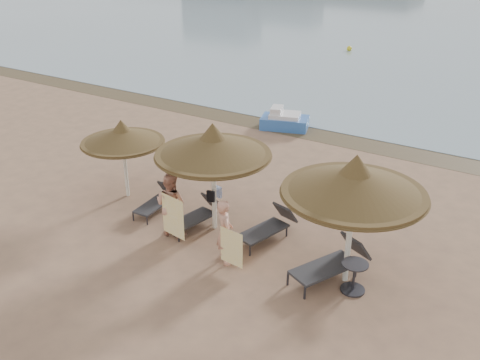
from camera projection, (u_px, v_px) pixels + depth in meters
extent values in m
plane|color=#976D51|center=(197.00, 242.00, 14.47)|extent=(160.00, 160.00, 0.00)
cube|color=brown|center=(334.00, 137.00, 21.68)|extent=(200.00, 1.60, 0.01)
cylinder|color=white|center=(126.00, 169.00, 16.61)|extent=(0.11, 0.11, 1.85)
cone|color=brown|center=(122.00, 135.00, 16.13)|extent=(2.56, 2.56, 0.48)
cone|color=brown|center=(121.00, 126.00, 16.01)|extent=(0.62, 0.62, 0.40)
cylinder|color=brown|center=(123.00, 142.00, 16.23)|extent=(2.50, 2.50, 0.09)
cylinder|color=white|center=(214.00, 192.00, 14.70)|extent=(0.13, 0.13, 2.29)
cone|color=brown|center=(213.00, 145.00, 14.11)|extent=(3.16, 3.16, 0.60)
cone|color=brown|center=(213.00, 132.00, 13.95)|extent=(0.76, 0.76, 0.49)
cylinder|color=brown|center=(213.00, 155.00, 14.23)|extent=(3.10, 3.10, 0.11)
cylinder|color=white|center=(349.00, 237.00, 12.43)|extent=(0.14, 0.14, 2.40)
cone|color=brown|center=(355.00, 181.00, 11.81)|extent=(3.32, 3.32, 0.63)
cone|color=brown|center=(356.00, 165.00, 11.64)|extent=(0.80, 0.80, 0.51)
cylinder|color=brown|center=(354.00, 193.00, 11.93)|extent=(3.25, 3.25, 0.11)
cylinder|color=#2C2C32|center=(133.00, 217.00, 15.49)|extent=(0.04, 0.04, 0.25)
cylinder|color=#2C2C32|center=(147.00, 221.00, 15.28)|extent=(0.04, 0.04, 0.25)
cylinder|color=#2C2C32|center=(158.00, 200.00, 16.48)|extent=(0.04, 0.04, 0.25)
cylinder|color=#2C2C32|center=(172.00, 203.00, 16.27)|extent=(0.04, 0.04, 0.25)
cube|color=black|center=(154.00, 205.00, 15.85)|extent=(0.64, 1.37, 0.05)
cube|color=black|center=(168.00, 188.00, 16.38)|extent=(0.57, 0.41, 0.50)
cylinder|color=#2C2C32|center=(166.00, 230.00, 14.79)|extent=(0.05, 0.05, 0.27)
cylinder|color=#2C2C32|center=(179.00, 237.00, 14.46)|extent=(0.05, 0.05, 0.27)
cylinder|color=#2C2C32|center=(201.00, 213.00, 15.67)|extent=(0.05, 0.05, 0.27)
cylinder|color=#2C2C32|center=(214.00, 219.00, 15.34)|extent=(0.05, 0.05, 0.27)
cube|color=black|center=(191.00, 219.00, 15.03)|extent=(0.86, 1.52, 0.06)
cube|color=black|center=(213.00, 202.00, 15.48)|extent=(0.66, 0.51, 0.54)
cylinder|color=#2C2C32|center=(235.00, 243.00, 14.20)|extent=(0.05, 0.05, 0.28)
cylinder|color=#2C2C32|center=(250.00, 251.00, 13.83)|extent=(0.05, 0.05, 0.28)
cylinder|color=#2C2C32|center=(272.00, 224.00, 15.07)|extent=(0.05, 0.05, 0.28)
cylinder|color=#2C2C32|center=(287.00, 232.00, 14.70)|extent=(0.05, 0.05, 0.28)
cube|color=black|center=(263.00, 231.00, 14.41)|extent=(0.99, 1.62, 0.06)
cube|color=black|center=(285.00, 212.00, 14.85)|extent=(0.71, 0.57, 0.57)
cylinder|color=#2C2C32|center=(288.00, 279.00, 12.69)|extent=(0.06, 0.06, 0.32)
cylinder|color=#2C2C32|center=(305.00, 293.00, 12.21)|extent=(0.06, 0.06, 0.32)
cylinder|color=#2C2C32|center=(338.00, 259.00, 13.47)|extent=(0.06, 0.06, 0.32)
cylinder|color=#2C2C32|center=(356.00, 271.00, 12.99)|extent=(0.06, 0.06, 0.32)
cube|color=black|center=(324.00, 268.00, 12.79)|extent=(1.36, 1.84, 0.07)
cube|color=black|center=(356.00, 246.00, 13.16)|extent=(0.84, 0.73, 0.64)
cylinder|color=#2C2C32|center=(353.00, 290.00, 12.56)|extent=(0.58, 0.58, 0.04)
cylinder|color=#2C2C32|center=(354.00, 277.00, 12.41)|extent=(0.06, 0.06, 0.71)
cylinder|color=#2C2C32|center=(355.00, 264.00, 12.25)|extent=(0.62, 0.62, 0.03)
imported|color=tan|center=(170.00, 199.00, 14.44)|extent=(1.04, 0.73, 2.14)
imported|color=tan|center=(225.00, 227.00, 13.23)|extent=(1.10, 1.07, 2.03)
cube|color=yellow|center=(173.00, 217.00, 14.12)|extent=(0.83, 0.16, 1.17)
cube|color=yellow|center=(231.00, 247.00, 13.02)|extent=(0.69, 0.10, 0.97)
cube|color=white|center=(218.00, 192.00, 14.87)|extent=(0.27, 0.13, 0.32)
cube|color=black|center=(211.00, 196.00, 14.61)|extent=(0.23, 0.12, 0.32)
cube|color=#3266BB|center=(285.00, 123.00, 22.60)|extent=(2.21, 1.70, 0.49)
cube|color=silver|center=(285.00, 116.00, 22.47)|extent=(1.48, 1.31, 0.22)
cube|color=silver|center=(277.00, 110.00, 22.46)|extent=(0.67, 0.90, 0.31)
sphere|color=yellow|center=(349.00, 48.00, 36.71)|extent=(0.36, 0.36, 0.36)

